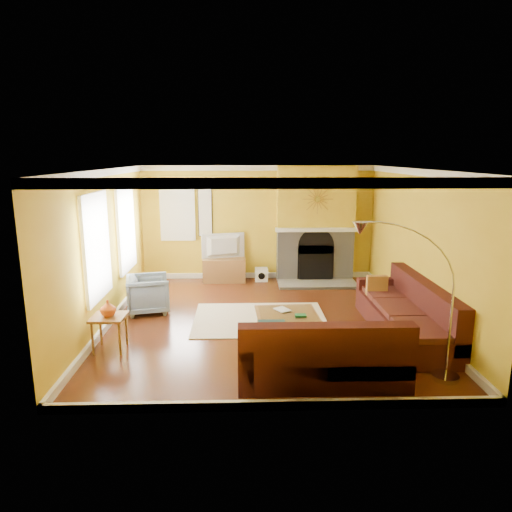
{
  "coord_description": "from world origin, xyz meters",
  "views": [
    {
      "loc": [
        -0.37,
        -7.81,
        2.93
      ],
      "look_at": [
        -0.12,
        0.4,
        1.11
      ],
      "focal_mm": 32.0,
      "sensor_mm": 36.0,
      "label": 1
    }
  ],
  "objects_px": {
    "sectional_sofa": "(339,315)",
    "side_table": "(110,333)",
    "media_console": "(224,270)",
    "armchair": "(148,294)",
    "arc_lamp": "(408,304)",
    "coffee_table": "(287,325)"
  },
  "relations": [
    {
      "from": "coffee_table",
      "to": "arc_lamp",
      "type": "height_order",
      "value": "arc_lamp"
    },
    {
      "from": "media_console",
      "to": "sectional_sofa",
      "type": "bearing_deg",
      "value": -61.97
    },
    {
      "from": "media_console",
      "to": "side_table",
      "type": "relative_size",
      "value": 1.82
    },
    {
      "from": "sectional_sofa",
      "to": "arc_lamp",
      "type": "xyz_separation_m",
      "value": [
        0.6,
        -1.28,
        0.61
      ]
    },
    {
      "from": "sectional_sofa",
      "to": "media_console",
      "type": "distance_m",
      "value": 4.18
    },
    {
      "from": "media_console",
      "to": "side_table",
      "type": "xyz_separation_m",
      "value": [
        -1.6,
        -3.88,
        0.0
      ]
    },
    {
      "from": "sectional_sofa",
      "to": "armchair",
      "type": "xyz_separation_m",
      "value": [
        -3.32,
        1.54,
        -0.1
      ]
    },
    {
      "from": "coffee_table",
      "to": "armchair",
      "type": "xyz_separation_m",
      "value": [
        -2.52,
        1.29,
        0.16
      ]
    },
    {
      "from": "armchair",
      "to": "media_console",
      "type": "bearing_deg",
      "value": -45.24
    },
    {
      "from": "sectional_sofa",
      "to": "media_console",
      "type": "xyz_separation_m",
      "value": [
        -1.96,
        3.68,
        -0.17
      ]
    },
    {
      "from": "side_table",
      "to": "media_console",
      "type": "bearing_deg",
      "value": 67.56
    },
    {
      "from": "media_console",
      "to": "side_table",
      "type": "distance_m",
      "value": 4.2
    },
    {
      "from": "sectional_sofa",
      "to": "arc_lamp",
      "type": "relative_size",
      "value": 1.6
    },
    {
      "from": "side_table",
      "to": "arc_lamp",
      "type": "xyz_separation_m",
      "value": [
        4.16,
        -1.08,
        0.79
      ]
    },
    {
      "from": "coffee_table",
      "to": "armchair",
      "type": "height_order",
      "value": "armchair"
    },
    {
      "from": "coffee_table",
      "to": "arc_lamp",
      "type": "xyz_separation_m",
      "value": [
        1.4,
        -1.54,
        0.86
      ]
    },
    {
      "from": "armchair",
      "to": "arc_lamp",
      "type": "xyz_separation_m",
      "value": [
        3.92,
        -2.83,
        0.71
      ]
    },
    {
      "from": "sectional_sofa",
      "to": "side_table",
      "type": "relative_size",
      "value": 6.18
    },
    {
      "from": "sectional_sofa",
      "to": "side_table",
      "type": "distance_m",
      "value": 3.57
    },
    {
      "from": "media_console",
      "to": "side_table",
      "type": "bearing_deg",
      "value": -112.44
    },
    {
      "from": "coffee_table",
      "to": "side_table",
      "type": "relative_size",
      "value": 1.82
    },
    {
      "from": "sectional_sofa",
      "to": "coffee_table",
      "type": "bearing_deg",
      "value": 162.58
    }
  ]
}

